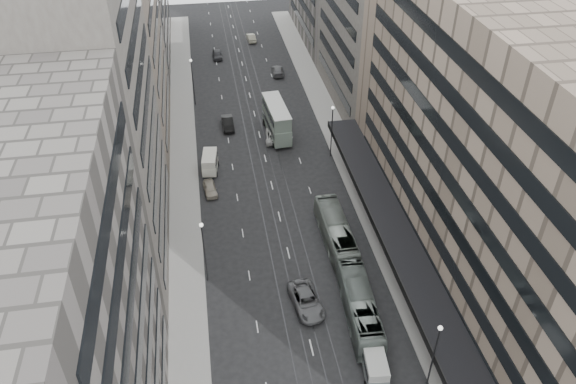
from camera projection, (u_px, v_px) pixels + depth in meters
ground at (313, 356)px, 54.82m from camera, size 220.00×220.00×0.00m
sidewalk_right at (341, 146)px, 86.15m from camera, size 4.00×125.00×0.15m
sidewalk_left at (184, 160)px, 82.99m from camera, size 4.00×125.00×0.15m
department_store at (515, 164)px, 55.14m from camera, size 19.20×60.00×30.00m
building_right_mid at (381, 33)px, 91.84m from camera, size 15.00×28.00×24.00m
building_left_a at (23, 355)px, 36.74m from camera, size 15.00×28.00×30.00m
building_left_b at (74, 126)px, 57.01m from camera, size 15.00×26.00×34.00m
building_left_c at (107, 62)px, 81.12m from camera, size 15.00×28.00×25.00m
lamp_right_near at (435, 350)px, 49.04m from camera, size 0.44×0.44×8.32m
lamp_right_far at (332, 126)px, 80.81m from camera, size 0.44×0.44×8.32m
lamp_left_near at (204, 246)px, 59.99m from camera, size 0.44×0.44×8.32m
lamp_left_far at (192, 77)px, 94.15m from camera, size 0.44×0.44×8.32m
bus_near at (360, 307)px, 57.72m from camera, size 3.49×12.01×3.31m
bus_far at (336, 232)px, 67.20m from camera, size 2.94×12.16×3.38m
double_decker at (277, 119)px, 87.19m from camera, size 3.53×9.83×5.28m
vw_microbus at (374, 363)px, 52.48m from camera, size 2.52×4.85×2.52m
panel_van at (210, 162)px, 79.86m from camera, size 2.58×4.56×2.74m
sedan_2 at (306, 301)px, 59.51m from camera, size 3.55×6.36×1.68m
sedan_4 at (210, 189)px, 76.07m from camera, size 2.04×4.19×1.38m
sedan_5 at (228, 123)px, 90.26m from camera, size 1.84×5.00×1.63m
sedan_6 at (274, 135)px, 87.37m from camera, size 3.25×5.80×1.53m
sedan_7 at (278, 71)px, 106.78m from camera, size 2.42×5.24×1.48m
sedan_8 at (217, 54)px, 112.98m from camera, size 1.88×4.56×1.55m
sedan_9 at (251, 38)px, 120.42m from camera, size 1.81×4.63×1.50m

